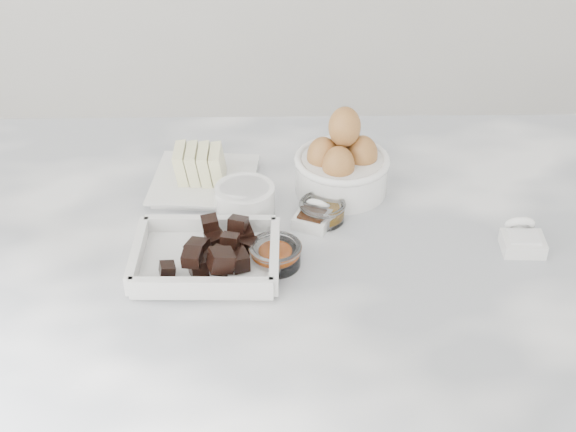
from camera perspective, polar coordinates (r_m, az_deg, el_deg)
The scene contains 9 objects.
marble_slab at distance 1.12m, azimuth -1.00°, elevation -3.42°, with size 1.20×0.80×0.04m, color white.
chocolate_dish at distance 1.07m, azimuth -5.86°, elevation -2.69°, with size 0.20×0.15×0.05m.
butter_plate at distance 1.24m, azimuth -6.14°, elevation 3.03°, with size 0.17×0.17×0.06m.
sugar_ramekin at distance 1.16m, azimuth -3.07°, elevation 1.05°, with size 0.09×0.09×0.05m.
egg_bowl at distance 1.21m, azimuth 3.85°, elevation 3.70°, with size 0.15×0.15×0.14m.
honey_bowl at distance 1.16m, azimuth 2.45°, elevation 0.39°, with size 0.07×0.07×0.03m.
zest_bowl at distance 1.07m, azimuth -0.91°, elevation -2.69°, with size 0.07×0.07×0.03m.
vanilla_spoon at distance 1.15m, azimuth 1.82°, elevation -0.06°, with size 0.06×0.07×0.04m.
salt_spoon at distance 1.15m, azimuth 16.31°, elevation -1.54°, with size 0.06×0.07×0.04m.
Camera 1 is at (0.00, -0.88, 1.61)m, focal length 50.00 mm.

